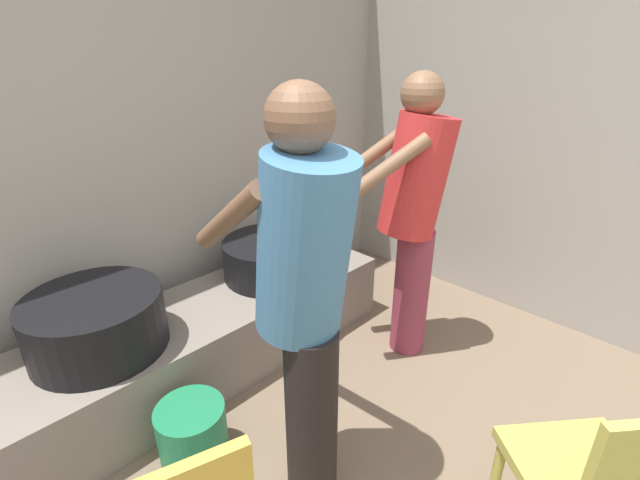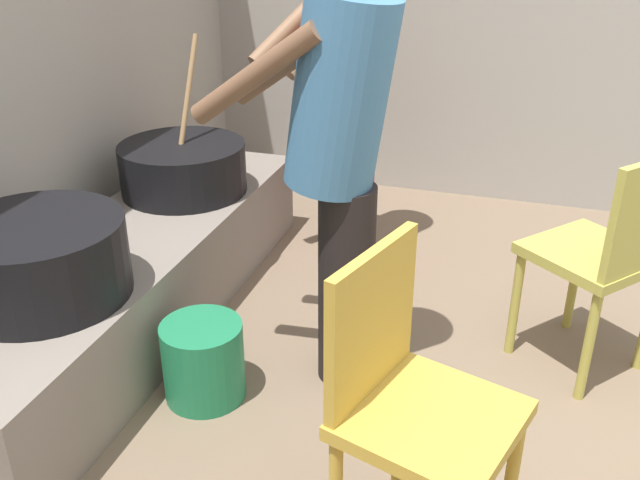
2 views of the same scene
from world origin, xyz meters
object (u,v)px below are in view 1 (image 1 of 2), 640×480
object	(u,v)px
cooking_pot_secondary	(97,323)
cook_in_blue_shirt	(304,293)
cook_in_red_shirt	(413,207)
cooking_pot_main	(272,258)
bucket_green_plastic	(193,435)

from	to	relation	value
cooking_pot_secondary	cook_in_blue_shirt	distance (m)	1.07
cook_in_blue_shirt	cook_in_red_shirt	bearing A→B (deg)	13.05
cooking_pot_main	bucket_green_plastic	world-z (taller)	cooking_pot_main
cooking_pot_main	cook_in_red_shirt	bearing A→B (deg)	-57.76
cooking_pot_main	cooking_pot_secondary	size ratio (longest dim) A/B	1.16
cooking_pot_secondary	cooking_pot_main	bearing A→B (deg)	-0.76
cook_in_blue_shirt	cook_in_red_shirt	distance (m)	1.05
cook_in_red_shirt	cooking_pot_secondary	bearing A→B (deg)	154.27
cook_in_red_shirt	cooking_pot_main	bearing A→B (deg)	122.24
cook_in_blue_shirt	bucket_green_plastic	xyz separation A→B (m)	(-0.28, 0.41, -0.75)
cooking_pot_main	cook_in_red_shirt	distance (m)	0.88
cooking_pot_main	bucket_green_plastic	size ratio (longest dim) A/B	2.33
cooking_pot_main	cook_in_blue_shirt	xyz separation A→B (m)	(-0.59, -0.91, 0.38)
cook_in_red_shirt	bucket_green_plastic	size ratio (longest dim) A/B	5.35
bucket_green_plastic	cook_in_blue_shirt	bearing A→B (deg)	-56.29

